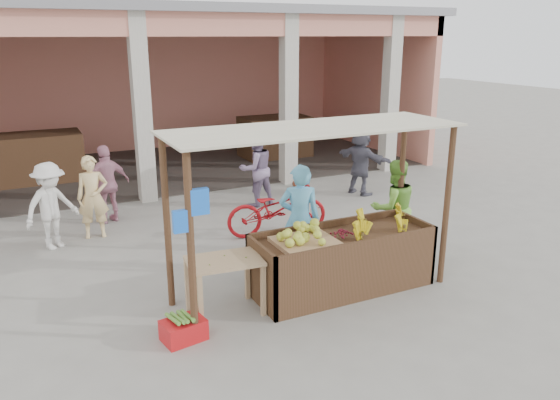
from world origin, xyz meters
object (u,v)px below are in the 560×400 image
fruit_stall (342,263)px  red_crate (184,330)px  motorcycle (277,208)px  side_table (225,269)px  vendor_green (394,205)px  vendor_blue (300,216)px

fruit_stall → red_crate: bearing=-172.1°
fruit_stall → motorcycle: bearing=86.8°
side_table → vendor_green: 3.30m
red_crate → vendor_blue: bearing=18.0°
red_crate → vendor_green: size_ratio=0.29×
fruit_stall → motorcycle: size_ratio=1.32×
side_table → vendor_green: bearing=17.7°
fruit_stall → vendor_blue: vendor_blue is taller
vendor_blue → vendor_green: (1.72, -0.07, -0.06)m
vendor_blue → motorcycle: bearing=-80.3°
fruit_stall → vendor_green: size_ratio=1.52×
fruit_stall → side_table: bearing=178.4°
vendor_blue → motorcycle: 1.72m
side_table → motorcycle: bearing=56.8°
red_crate → vendor_green: bearing=5.7°
red_crate → side_table: bearing=19.8°
fruit_stall → motorcycle: (0.14, 2.43, 0.11)m
red_crate → motorcycle: 3.82m
fruit_stall → side_table: size_ratio=2.58×
side_table → motorcycle: size_ratio=0.51×
fruit_stall → vendor_blue: 1.00m
vendor_green → motorcycle: vendor_green is taller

